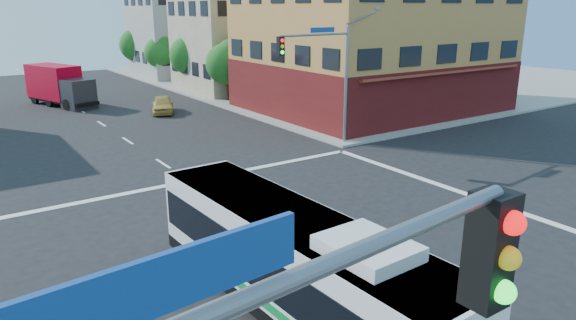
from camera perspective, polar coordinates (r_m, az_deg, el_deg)
ground at (r=17.50m, az=2.08°, el=-10.68°), size 120.00×120.00×0.00m
sidewalk_ne at (r=65.43m, az=8.74°, el=9.34°), size 50.00×50.00×0.15m
corner_building_ne at (r=42.68m, az=9.31°, el=13.45°), size 18.10×15.44×14.00m
building_east_near at (r=53.51m, az=-4.95°, el=12.69°), size 12.06×10.06×9.00m
building_east_far at (r=66.01m, az=-11.14°, el=13.59°), size 12.06×10.06×10.00m
signal_mast_ne at (r=29.68m, az=4.20°, el=10.62°), size 7.91×1.13×8.07m
street_tree_a at (r=45.86m, az=-6.74°, el=10.86°), size 3.60×3.60×5.53m
street_tree_b at (r=53.03m, az=-10.87°, el=11.61°), size 3.80×3.80×5.79m
street_tree_c at (r=60.45m, az=-13.98°, el=11.71°), size 3.40×3.40×5.29m
street_tree_d at (r=67.95m, az=-16.46°, el=12.36°), size 4.00×4.00×6.03m
transit_bus at (r=13.78m, az=0.53°, el=-11.30°), size 2.74×10.90×3.20m
box_truck at (r=48.07m, az=-24.00°, el=7.48°), size 4.49×7.80×3.38m
parked_car at (r=42.16m, az=-13.75°, el=6.02°), size 2.93×4.26×1.35m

